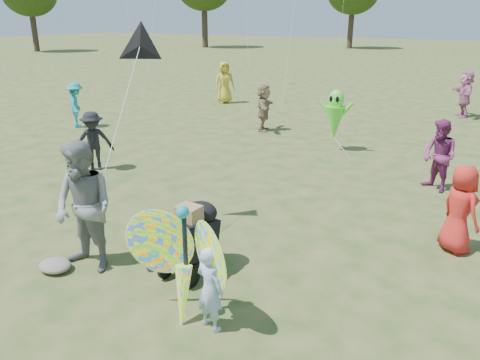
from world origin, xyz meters
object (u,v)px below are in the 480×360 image
child_girl (210,289)px  crowd_a (460,209)px  adult_man (84,208)px  crowd_d (264,108)px  crowd_i (76,105)px  alien_kite (335,117)px  crowd_b (93,141)px  crowd_j (465,94)px  crowd_e (440,156)px  jogging_stroller (193,234)px  crowd_g (225,82)px  butterfly_kite (184,264)px

child_girl → crowd_a: (2.38, 3.70, 0.18)m
adult_man → crowd_d: 9.65m
crowd_i → alien_kite: bearing=-124.1°
crowd_b → crowd_j: crowd_j is taller
adult_man → crowd_a: (4.78, 3.39, -0.26)m
child_girl → alien_kite: (-1.39, 8.57, 0.42)m
child_girl → crowd_e: 6.76m
crowd_b → crowd_d: (1.72, 5.90, 0.04)m
alien_kite → jogging_stroller: bearing=-86.8°
crowd_a → crowd_i: 12.88m
crowd_i → crowd_j: bearing=-97.1°
crowd_a → crowd_g: 14.51m
adult_man → crowd_i: bearing=140.0°
crowd_b → butterfly_kite: 6.77m
adult_man → alien_kite: 8.32m
butterfly_kite → alien_kite: size_ratio=1.00×
crowd_a → crowd_b: crowd_b is taller
crowd_d → jogging_stroller: (3.29, -8.74, -0.16)m
crowd_e → alien_kite: (-3.07, 2.02, 0.18)m
crowd_b → crowd_e: 8.11m
crowd_d → crowd_j: 8.09m
crowd_i → crowd_b: bearing=-171.8°
crowd_d → crowd_e: (5.93, -3.23, 0.01)m
crowd_j → butterfly_kite: (-1.72, -15.60, -0.11)m
crowd_i → alien_kite: alien_kite is taller
child_girl → crowd_d: 10.66m
crowd_j → crowd_e: bearing=-19.8°
crowd_g → butterfly_kite: crowd_g is taller
crowd_g → crowd_i: 6.91m
child_girl → jogging_stroller: child_girl is taller
crowd_a → crowd_i: (-12.44, 3.32, 0.04)m
adult_man → crowd_j: adult_man is taller
crowd_g → crowd_a: bearing=-86.9°
jogging_stroller → crowd_b: bearing=153.7°
alien_kite → butterfly_kite: bearing=-83.4°
child_girl → butterfly_kite: (-0.40, 0.03, 0.21)m
crowd_j → butterfly_kite: crowd_j is taller
crowd_i → alien_kite: 8.81m
adult_man → crowd_d: (-1.85, 9.46, -0.22)m
crowd_g → crowd_i: (-1.90, -6.64, -0.13)m
crowd_b → crowd_j: (7.30, 11.75, 0.14)m
crowd_a → crowd_g: (-10.55, 9.96, 0.17)m
crowd_g → jogging_stroller: bearing=-103.8°
crowd_e → adult_man: bearing=-85.9°
child_girl → alien_kite: 8.69m
crowd_e → crowd_g: (-9.84, 7.12, 0.11)m
child_girl → adult_man: bearing=4.8°
crowd_d → crowd_i: 6.43m
crowd_g → alien_kite: crowd_g is taller
crowd_i → crowd_j: size_ratio=0.88×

